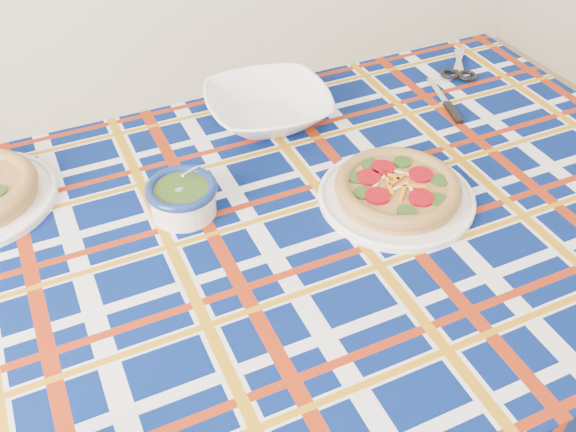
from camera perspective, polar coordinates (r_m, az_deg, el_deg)
name	(u,v)px	position (r m, az deg, el deg)	size (l,w,h in m)	color
dining_table	(301,257)	(1.28, 1.16, -3.63)	(1.67, 1.05, 0.78)	brown
tablecloth	(301,247)	(1.26, 1.18, -2.80)	(1.70, 1.07, 0.11)	#04144D
main_focaccia_plate	(397,188)	(1.28, 9.70, 2.46)	(0.32, 0.32, 0.06)	#B2783F
pesto_bowl	(182,196)	(1.24, -9.38, 1.78)	(0.14, 0.14, 0.08)	#1F370F
serving_bowl	(268,107)	(1.50, -1.81, 9.69)	(0.29, 0.29, 0.07)	white
table_knife	(439,92)	(1.66, 13.24, 10.72)	(0.23, 0.02, 0.01)	silver
kitchen_scissors	(459,60)	(1.82, 14.97, 13.24)	(0.21, 0.10, 0.02)	silver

